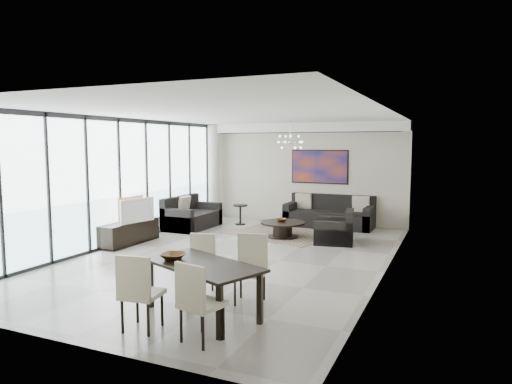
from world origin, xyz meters
The scene contains 20 objects.
room_shell centered at (0.46, 0.00, 1.45)m, with size 6.00×9.00×2.90m.
window_wall centered at (-2.86, 0.00, 1.47)m, with size 0.37×8.95×2.90m.
soffit centered at (0.00, 4.30, 2.77)m, with size 5.98×0.40×0.26m, color white.
painting centered at (0.50, 4.47, 1.65)m, with size 1.68×0.04×0.98m, color #A23B16.
chandelier centered at (0.30, 2.50, 2.35)m, with size 0.66×0.66×0.71m.
rug centered at (0.10, 2.60, 0.01)m, with size 2.63×2.02×0.01m, color black.
coffee_table centered at (0.23, 2.19, 0.22)m, with size 1.10×1.10×0.39m.
bowl_coffee centered at (0.18, 2.21, 0.43)m, with size 0.25×0.25×0.08m, color brown.
sofa_main centered at (0.92, 4.07, 0.30)m, with size 2.41×0.99×0.88m.
loveseat centered at (-2.55, 2.38, 0.29)m, with size 0.97×1.73×0.86m.
armchair centered at (1.59, 2.09, 0.26)m, with size 1.02×1.06×0.77m.
side_table centered at (-1.51, 3.39, 0.39)m, with size 0.42×0.42×0.57m.
tv_console centered at (-2.76, 0.06, 0.26)m, with size 0.47×1.67×0.52m, color black.
television centered at (-2.60, 0.07, 0.80)m, with size 0.95×0.13×0.55m, color gray.
dining_table centered at (1.04, -3.10, 0.63)m, with size 1.91×1.43×0.71m.
dining_chair_sw centered at (0.61, -3.91, 0.56)m, with size 0.51×0.51×0.98m.
dining_chair_se centered at (1.43, -3.91, 0.55)m, with size 0.53×0.53×0.96m.
dining_chair_nw centered at (0.51, -2.25, 0.52)m, with size 0.47×0.47×0.90m.
dining_chair_ne centered at (1.41, -2.32, 0.57)m, with size 0.54×0.54×0.98m.
bowl_dining centered at (0.57, -3.08, 0.76)m, with size 0.34×0.34×0.08m, color brown.
Camera 1 is at (4.09, -8.26, 2.30)m, focal length 32.00 mm.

